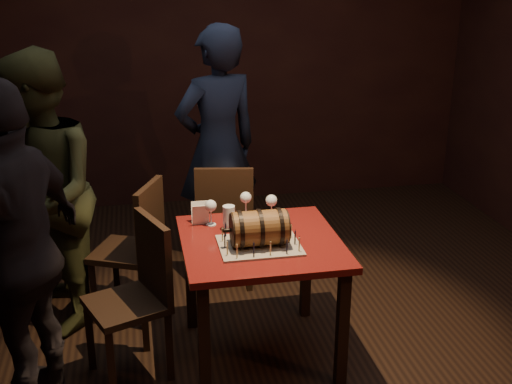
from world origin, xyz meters
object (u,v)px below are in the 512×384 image
(chair_back, at_px, (225,219))
(pint_of_ale, at_px, (229,218))
(pub_table, at_px, (261,257))
(chair_left_front, at_px, (139,290))
(chair_left_rear, at_px, (137,243))
(person_left_front, at_px, (19,254))
(person_back, at_px, (218,148))
(wine_glass_mid, at_px, (246,199))
(wine_glass_right, at_px, (271,202))
(barrel_cake, at_px, (259,228))
(wine_glass_left, at_px, (211,207))
(person_left_rear, at_px, (41,196))

(chair_back, bearing_deg, pint_of_ale, -96.24)
(pub_table, xyz_separation_m, chair_left_front, (-0.70, -0.04, -0.12))
(pub_table, bearing_deg, pint_of_ale, 131.18)
(chair_left_rear, bearing_deg, person_left_front, -124.43)
(pub_table, bearing_deg, person_back, 92.74)
(wine_glass_mid, height_order, pint_of_ale, wine_glass_mid)
(pint_of_ale, bearing_deg, wine_glass_right, 21.16)
(wine_glass_right, relative_size, chair_back, 0.17)
(wine_glass_right, bearing_deg, barrel_cake, -111.92)
(pint_of_ale, relative_size, person_back, 0.08)
(wine_glass_left, distance_m, person_back, 1.08)
(barrel_cake, bearing_deg, pint_of_ale, 116.19)
(wine_glass_left, xyz_separation_m, person_left_front, (-1.02, -0.50, 0.02))
(wine_glass_left, distance_m, chair_back, 0.74)
(chair_left_rear, relative_size, person_back, 0.51)
(barrel_cake, distance_m, person_left_rear, 1.41)
(wine_glass_right, bearing_deg, pub_table, -113.27)
(person_left_front, bearing_deg, wine_glass_left, 140.06)
(chair_left_front, bearing_deg, barrel_cake, -4.17)
(wine_glass_mid, bearing_deg, person_back, 92.52)
(wine_glass_right, xyz_separation_m, chair_left_front, (-0.82, -0.32, -0.35))
(barrel_cake, bearing_deg, wine_glass_left, 122.41)
(pub_table, height_order, wine_glass_mid, wine_glass_mid)
(wine_glass_left, bearing_deg, person_left_front, -153.76)
(person_left_rear, bearing_deg, barrel_cake, 47.59)
(wine_glass_mid, height_order, person_back, person_back)
(wine_glass_mid, bearing_deg, barrel_cake, -90.64)
(chair_left_rear, xyz_separation_m, chair_left_front, (-0.00, -0.64, 0.00))
(wine_glass_mid, relative_size, person_left_rear, 0.09)
(pub_table, bearing_deg, wine_glass_mid, 93.32)
(pub_table, relative_size, chair_left_front, 0.97)
(chair_back, relative_size, person_left_front, 0.52)
(chair_left_front, height_order, person_back, person_back)
(wine_glass_right, relative_size, pint_of_ale, 1.07)
(barrel_cake, distance_m, person_back, 1.41)
(chair_left_rear, bearing_deg, barrel_cake, -45.52)
(pub_table, xyz_separation_m, wine_glass_left, (-0.25, 0.27, 0.23))
(person_left_front, bearing_deg, pub_table, 124.22)
(chair_back, bearing_deg, wine_glass_left, -105.47)
(barrel_cake, bearing_deg, chair_left_front, 175.83)
(chair_left_rear, bearing_deg, pub_table, -40.64)
(chair_left_rear, height_order, person_left_front, person_left_front)
(person_back, bearing_deg, wine_glass_left, 60.66)
(pub_table, bearing_deg, barrel_cake, -107.17)
(person_back, bearing_deg, person_left_rear, 12.12)
(barrel_cake, bearing_deg, chair_left_rear, 134.48)
(chair_left_front, height_order, person_left_rear, person_left_rear)
(wine_glass_mid, height_order, chair_left_rear, chair_left_rear)
(barrel_cake, relative_size, person_left_rear, 0.20)
(person_back, relative_size, person_left_front, 1.04)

